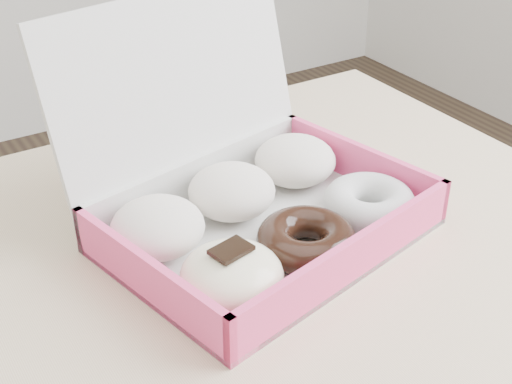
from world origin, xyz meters
TOP-DOWN VIEW (x-y plane):
  - donut_box at (0.20, 0.08)m, footprint 0.38×0.35m

SIDE VIEW (x-z plane):
  - donut_box at x=0.20m, z-range 0.67..0.91m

